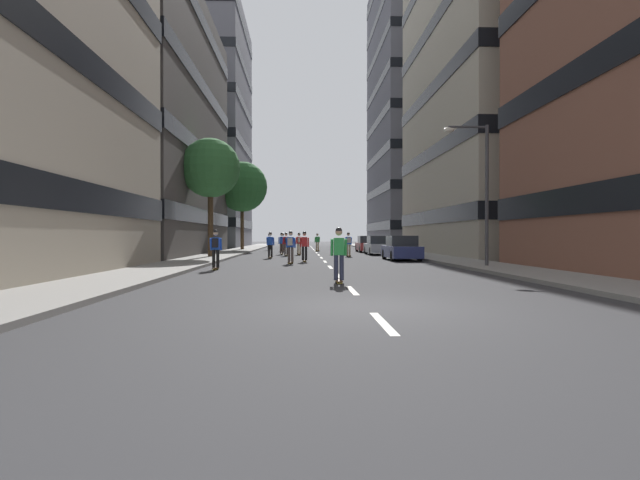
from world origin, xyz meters
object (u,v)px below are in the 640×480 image
Objects in this scene: skater_7 at (269,241)px; parked_car_near at (401,249)px; skater_6 at (317,241)px; skater_8 at (349,243)px; skater_4 at (286,242)px; street_tree_mid at (210,168)px; skater_11 at (270,244)px; skater_5 at (283,241)px; street_tree_near at (242,187)px; parked_car_far at (367,245)px; skater_3 at (304,245)px; skater_0 at (216,247)px; skater_10 at (339,252)px; skater_2 at (299,242)px; streetlamp_right at (479,179)px; skater_9 at (291,245)px; skater_1 at (282,242)px; parked_car_mid at (378,246)px.

parked_car_near is at bearing -65.75° from skater_7.
skater_6 is 1.00× the size of skater_8.
parked_car_near is at bearing -43.08° from skater_4.
skater_11 is (4.00, 0.11, -5.06)m from street_tree_mid.
skater_7 is (-1.59, 3.51, 0.03)m from skater_5.
street_tree_near is 5.09× the size of skater_7.
parked_car_far is 2.47× the size of skater_3.
skater_3 is (4.00, 6.48, -0.03)m from skater_0.
street_tree_mid reaches higher than skater_5.
skater_11 is (-3.28, 17.48, 0.00)m from skater_10.
skater_4 is 14.58m from skater_7.
street_tree_mid is 4.46× the size of skater_4.
skater_0 is 17.47m from skater_2.
skater_9 is at bearing 154.81° from streetlamp_right.
skater_4 is at bearing -69.98° from street_tree_near.
skater_9 is at bearing -49.95° from street_tree_mid.
skater_5 is at bearing 95.28° from skater_10.
skater_10 is at bearing -99.57° from parked_car_far.
skater_10 is (1.35, -23.33, -0.03)m from skater_2.
street_tree_mid is 19.50m from skater_10.
streetlamp_right reaches higher than skater_6.
skater_2 is at bearing 116.71° from streetlamp_right.
skater_2 and skater_10 have the same top height.
skater_1 is 6.43m from skater_8.
skater_7 is (-3.21, 12.35, 0.00)m from skater_2.
skater_1 is 2.69m from skater_4.
skater_11 is at bearing -77.05° from street_tree_near.
skater_10 is at bearing -82.71° from skater_7.
skater_2 reaches higher than parked_car_near.
skater_0 is 7.62m from skater_3.
street_tree_near reaches higher than skater_2.
parked_car_mid is 7.63m from skater_4.
parked_car_far is at bearing 94.96° from streetlamp_right.
parked_car_far is 20.16m from skater_9.
skater_2 is 1.00× the size of skater_11.
streetlamp_right is 10.54m from skater_3.
skater_9 is 1.00× the size of skater_10.
skater_2 and skater_7 have the same top height.
street_tree_near is 5.09× the size of skater_3.
skater_8 is (6.85, -15.72, 0.00)m from skater_7.
skater_8 is at bearing -105.56° from parked_car_far.
skater_1 is (-7.79, 0.61, 0.29)m from parked_car_mid.
skater_1 is 1.00× the size of skater_8.
skater_8 is 20.08m from skater_10.
parked_car_mid is at bearing -52.20° from skater_7.
skater_9 is at bearing -86.97° from skater_4.
skater_5 is at bearing 85.53° from skater_0.
streetlamp_right reaches higher than skater_5.
skater_8 is 1.00× the size of skater_9.
skater_4 is (2.67, 15.03, 0.00)m from skater_0.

